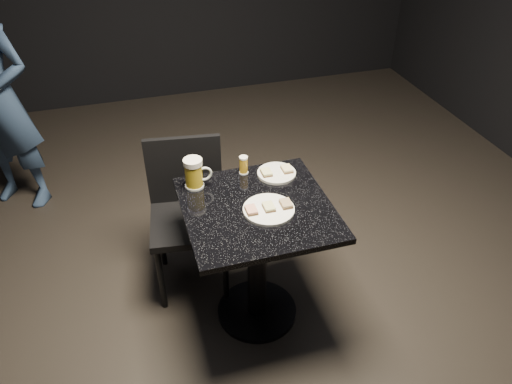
{
  "coord_description": "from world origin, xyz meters",
  "views": [
    {
      "loc": [
        -0.54,
        -1.8,
        2.19
      ],
      "look_at": [
        0.0,
        0.02,
        0.82
      ],
      "focal_mm": 35.0,
      "sensor_mm": 36.0,
      "label": 1
    }
  ],
  "objects_px": {
    "plate_small": "(277,173)",
    "beer_tumbler": "(244,165)",
    "chair": "(188,207)",
    "table": "(257,244)",
    "plate_large": "(269,210)",
    "beer_mug": "(194,173)"
  },
  "relations": [
    {
      "from": "beer_tumbler",
      "to": "chair",
      "type": "relative_size",
      "value": 0.11
    },
    {
      "from": "plate_large",
      "to": "plate_small",
      "type": "height_order",
      "value": "same"
    },
    {
      "from": "plate_small",
      "to": "beer_mug",
      "type": "distance_m",
      "value": 0.43
    },
    {
      "from": "beer_mug",
      "to": "beer_tumbler",
      "type": "height_order",
      "value": "beer_mug"
    },
    {
      "from": "beer_mug",
      "to": "chair",
      "type": "bearing_deg",
      "value": 100.33
    },
    {
      "from": "beer_mug",
      "to": "plate_large",
      "type": "bearing_deg",
      "value": -45.35
    },
    {
      "from": "table",
      "to": "plate_small",
      "type": "bearing_deg",
      "value": 53.05
    },
    {
      "from": "chair",
      "to": "beer_tumbler",
      "type": "bearing_deg",
      "value": -21.74
    },
    {
      "from": "table",
      "to": "beer_mug",
      "type": "xyz_separation_m",
      "value": [
        -0.25,
        0.25,
        0.32
      ]
    },
    {
      "from": "plate_small",
      "to": "chair",
      "type": "relative_size",
      "value": 0.23
    },
    {
      "from": "table",
      "to": "chair",
      "type": "bearing_deg",
      "value": 124.17
    },
    {
      "from": "table",
      "to": "beer_tumbler",
      "type": "distance_m",
      "value": 0.41
    },
    {
      "from": "plate_large",
      "to": "plate_small",
      "type": "distance_m",
      "value": 0.31
    },
    {
      "from": "beer_tumbler",
      "to": "chair",
      "type": "xyz_separation_m",
      "value": [
        -0.3,
        0.12,
        -0.3
      ]
    },
    {
      "from": "beer_mug",
      "to": "chair",
      "type": "relative_size",
      "value": 0.18
    },
    {
      "from": "beer_tumbler",
      "to": "chair",
      "type": "bearing_deg",
      "value": 158.26
    },
    {
      "from": "plate_small",
      "to": "beer_tumbler",
      "type": "xyz_separation_m",
      "value": [
        -0.16,
        0.06,
        0.04
      ]
    },
    {
      "from": "plate_small",
      "to": "chair",
      "type": "bearing_deg",
      "value": 158.36
    },
    {
      "from": "beer_mug",
      "to": "chair",
      "type": "xyz_separation_m",
      "value": [
        -0.03,
        0.17,
        -0.33
      ]
    },
    {
      "from": "plate_small",
      "to": "table",
      "type": "xyz_separation_m",
      "value": [
        -0.18,
        -0.23,
        -0.25
      ]
    },
    {
      "from": "plate_small",
      "to": "beer_tumbler",
      "type": "bearing_deg",
      "value": 158.55
    },
    {
      "from": "plate_large",
      "to": "beer_mug",
      "type": "distance_m",
      "value": 0.42
    }
  ]
}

